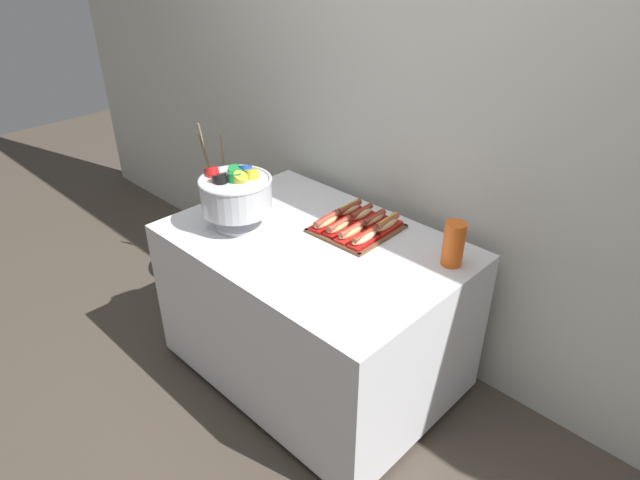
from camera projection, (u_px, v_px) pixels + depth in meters
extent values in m
plane|color=#4C4238|center=(315.00, 370.00, 2.86)|extent=(10.00, 10.00, 0.00)
cube|color=beige|center=(402.00, 100.00, 2.57)|extent=(6.00, 0.10, 2.60)
cube|color=silver|center=(314.00, 306.00, 2.65)|extent=(1.33, 0.92, 0.75)
cylinder|color=black|center=(199.00, 349.00, 2.97)|extent=(0.05, 0.05, 0.04)
cylinder|color=black|center=(350.00, 472.00, 2.31)|extent=(0.05, 0.05, 0.04)
cylinder|color=black|center=(291.00, 296.00, 3.39)|extent=(0.05, 0.05, 0.04)
cylinder|color=black|center=(441.00, 386.00, 2.74)|extent=(0.05, 0.05, 0.04)
cylinder|color=brown|center=(222.00, 248.00, 3.47)|extent=(0.39, 0.39, 0.47)
torus|color=brown|center=(224.00, 273.00, 3.56)|extent=(0.52, 0.52, 0.09)
torus|color=brown|center=(223.00, 261.00, 3.52)|extent=(0.55, 0.55, 0.09)
torus|color=brown|center=(222.00, 248.00, 3.47)|extent=(0.52, 0.52, 0.09)
torus|color=brown|center=(220.00, 235.00, 3.42)|extent=(0.48, 0.48, 0.09)
torus|color=brown|center=(219.00, 222.00, 3.37)|extent=(0.45, 0.45, 0.09)
cylinder|color=#937F56|center=(209.00, 168.00, 3.26)|extent=(0.03, 0.08, 0.56)
cylinder|color=#937F56|center=(225.00, 177.00, 3.20)|extent=(0.05, 0.04, 0.53)
cylinder|color=#937F56|center=(211.00, 173.00, 3.28)|extent=(0.07, 0.08, 0.50)
cube|color=brown|center=(356.00, 229.00, 2.55)|extent=(0.34, 0.37, 0.01)
cube|color=brown|center=(332.00, 241.00, 2.43)|extent=(0.33, 0.03, 0.01)
cube|color=brown|center=(379.00, 215.00, 2.65)|extent=(0.33, 0.03, 0.01)
cube|color=brown|center=(331.00, 217.00, 2.63)|extent=(0.03, 0.36, 0.01)
cube|color=brown|center=(384.00, 239.00, 2.45)|extent=(0.03, 0.36, 0.01)
cube|color=#B21414|center=(326.00, 225.00, 2.55)|extent=(0.08, 0.18, 0.02)
ellipsoid|color=tan|center=(327.00, 221.00, 2.54)|extent=(0.07, 0.17, 0.04)
cylinder|color=#9E4C38|center=(327.00, 219.00, 2.54)|extent=(0.05, 0.16, 0.03)
cylinder|color=red|center=(327.00, 216.00, 2.53)|extent=(0.02, 0.14, 0.01)
cube|color=#B21414|center=(339.00, 230.00, 2.51)|extent=(0.07, 0.16, 0.02)
ellipsoid|color=tan|center=(339.00, 226.00, 2.50)|extent=(0.06, 0.15, 0.04)
cylinder|color=#9E4C38|center=(339.00, 224.00, 2.49)|extent=(0.04, 0.15, 0.03)
cylinder|color=red|center=(339.00, 221.00, 2.48)|extent=(0.02, 0.12, 0.01)
cube|color=red|center=(351.00, 236.00, 2.46)|extent=(0.07, 0.18, 0.02)
ellipsoid|color=tan|center=(351.00, 231.00, 2.45)|extent=(0.05, 0.16, 0.04)
cylinder|color=#A8563D|center=(351.00, 229.00, 2.45)|extent=(0.03, 0.15, 0.03)
cylinder|color=red|center=(352.00, 226.00, 2.44)|extent=(0.01, 0.13, 0.01)
cube|color=red|center=(364.00, 241.00, 2.42)|extent=(0.07, 0.18, 0.02)
ellipsoid|color=beige|center=(365.00, 237.00, 2.41)|extent=(0.06, 0.16, 0.04)
cylinder|color=brown|center=(365.00, 234.00, 2.40)|extent=(0.03, 0.15, 0.03)
cylinder|color=red|center=(365.00, 232.00, 2.40)|extent=(0.01, 0.13, 0.01)
cube|color=#B21414|center=(349.00, 213.00, 2.66)|extent=(0.06, 0.16, 0.02)
ellipsoid|color=beige|center=(349.00, 209.00, 2.65)|extent=(0.05, 0.15, 0.04)
cylinder|color=brown|center=(349.00, 207.00, 2.64)|extent=(0.04, 0.15, 0.03)
cylinder|color=yellow|center=(350.00, 204.00, 2.63)|extent=(0.01, 0.13, 0.01)
cube|color=red|center=(361.00, 218.00, 2.61)|extent=(0.08, 0.16, 0.02)
ellipsoid|color=beige|center=(362.00, 213.00, 2.60)|extent=(0.06, 0.15, 0.04)
cylinder|color=brown|center=(362.00, 211.00, 2.59)|extent=(0.04, 0.15, 0.03)
cylinder|color=red|center=(362.00, 209.00, 2.59)|extent=(0.02, 0.12, 0.01)
cube|color=red|center=(374.00, 223.00, 2.57)|extent=(0.06, 0.18, 0.02)
ellipsoid|color=tan|center=(374.00, 219.00, 2.56)|extent=(0.05, 0.16, 0.04)
cylinder|color=#9E4C38|center=(374.00, 217.00, 2.55)|extent=(0.04, 0.15, 0.03)
cylinder|color=red|center=(374.00, 214.00, 2.55)|extent=(0.01, 0.13, 0.01)
cube|color=red|center=(387.00, 228.00, 2.53)|extent=(0.07, 0.18, 0.02)
ellipsoid|color=#E0BC7F|center=(387.00, 223.00, 2.51)|extent=(0.06, 0.17, 0.04)
cylinder|color=#A8563D|center=(387.00, 221.00, 2.51)|extent=(0.04, 0.16, 0.03)
cylinder|color=yellow|center=(387.00, 218.00, 2.50)|extent=(0.02, 0.13, 0.01)
cylinder|color=silver|center=(239.00, 224.00, 2.57)|extent=(0.22, 0.22, 0.02)
cone|color=silver|center=(238.00, 216.00, 2.55)|extent=(0.08, 0.08, 0.07)
cylinder|color=silver|center=(236.00, 195.00, 2.49)|extent=(0.32, 0.32, 0.15)
torus|color=silver|center=(235.00, 180.00, 2.46)|extent=(0.33, 0.33, 0.02)
cylinder|color=yellow|center=(237.00, 185.00, 2.46)|extent=(0.13, 0.10, 0.15)
cylinder|color=yellow|center=(253.00, 183.00, 2.49)|extent=(0.11, 0.09, 0.14)
cylinder|color=#1E47B2|center=(245.00, 179.00, 2.53)|extent=(0.12, 0.12, 0.14)
cylinder|color=#197A33|center=(234.00, 179.00, 2.53)|extent=(0.12, 0.10, 0.14)
cylinder|color=red|center=(214.00, 181.00, 2.51)|extent=(0.13, 0.11, 0.15)
cylinder|color=black|center=(222.00, 188.00, 2.44)|extent=(0.13, 0.10, 0.15)
cylinder|color=#197A33|center=(235.00, 186.00, 2.46)|extent=(0.08, 0.08, 0.13)
cylinder|color=#EA5B19|center=(453.00, 251.00, 2.26)|extent=(0.09, 0.09, 0.13)
cylinder|color=#EA5B19|center=(453.00, 246.00, 2.25)|extent=(0.09, 0.09, 0.13)
cylinder|color=#EA5B19|center=(454.00, 242.00, 2.24)|extent=(0.09, 0.09, 0.13)
cylinder|color=#EA5B19|center=(455.00, 237.00, 2.23)|extent=(0.09, 0.09, 0.13)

